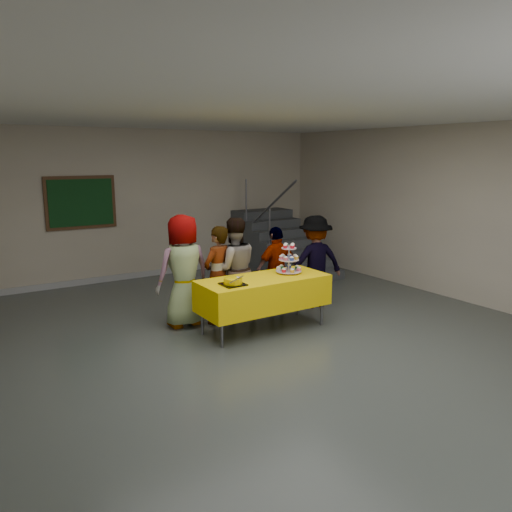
{
  "coord_description": "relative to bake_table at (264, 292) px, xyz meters",
  "views": [
    {
      "loc": [
        -3.49,
        -4.76,
        2.46
      ],
      "look_at": [
        0.29,
        1.17,
        1.05
      ],
      "focal_mm": 35.0,
      "sensor_mm": 36.0,
      "label": 1
    }
  ],
  "objects": [
    {
      "name": "schoolchild_d",
      "position": [
        0.69,
        0.66,
        0.13
      ],
      "size": [
        0.82,
        0.39,
        1.37
      ],
      "primitive_type": "imported",
      "rotation": [
        0.0,
        0.0,
        3.21
      ],
      "color": "slate",
      "rests_on": "ground"
    },
    {
      "name": "bear_cake",
      "position": [
        -0.57,
        -0.12,
        0.27
      ],
      "size": [
        0.32,
        0.36,
        0.12
      ],
      "color": "black",
      "rests_on": "bake_table"
    },
    {
      "name": "room_shell",
      "position": [
        -0.29,
        -0.95,
        1.57
      ],
      "size": [
        10.0,
        10.04,
        3.02
      ],
      "color": "#4C514C",
      "rests_on": "ground"
    },
    {
      "name": "schoolchild_b",
      "position": [
        -0.4,
        0.63,
        0.18
      ],
      "size": [
        0.63,
        0.53,
        1.47
      ],
      "primitive_type": "imported",
      "rotation": [
        0.0,
        0.0,
        3.54
      ],
      "color": "slate",
      "rests_on": "ground"
    },
    {
      "name": "schoolchild_c",
      "position": [
        -0.11,
        0.67,
        0.23
      ],
      "size": [
        0.89,
        0.76,
        1.57
      ],
      "primitive_type": "imported",
      "rotation": [
        0.0,
        0.0,
        2.89
      ],
      "color": "slate",
      "rests_on": "ground"
    },
    {
      "name": "schoolchild_a",
      "position": [
        -0.87,
        0.79,
        0.27
      ],
      "size": [
        0.82,
        0.55,
        1.65
      ],
      "primitive_type": "imported",
      "rotation": [
        0.0,
        0.0,
        3.17
      ],
      "color": "#5C5C65",
      "rests_on": "ground"
    },
    {
      "name": "staircase",
      "position": [
        2.41,
        3.16,
        -0.07
      ],
      "size": [
        1.3,
        2.4,
        2.04
      ],
      "color": "#424447",
      "rests_on": "ground"
    },
    {
      "name": "bake_table",
      "position": [
        0.0,
        0.0,
        0.0
      ],
      "size": [
        1.88,
        0.78,
        0.77
      ],
      "color": "#595960",
      "rests_on": "ground"
    },
    {
      "name": "schoolchild_e",
      "position": [
        1.34,
        0.5,
        0.2
      ],
      "size": [
        1.08,
        0.76,
        1.52
      ],
      "primitive_type": "imported",
      "rotation": [
        0.0,
        0.0,
        2.93
      ],
      "color": "slate",
      "rests_on": "ground"
    },
    {
      "name": "cupcake_stand",
      "position": [
        0.48,
        0.05,
        0.39
      ],
      "size": [
        0.38,
        0.38,
        0.44
      ],
      "color": "silver",
      "rests_on": "bake_table"
    },
    {
      "name": "noticeboard",
      "position": [
        -1.51,
        3.99,
        1.04
      ],
      "size": [
        1.3,
        0.05,
        1.0
      ],
      "color": "#472B16",
      "rests_on": "ground"
    }
  ]
}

